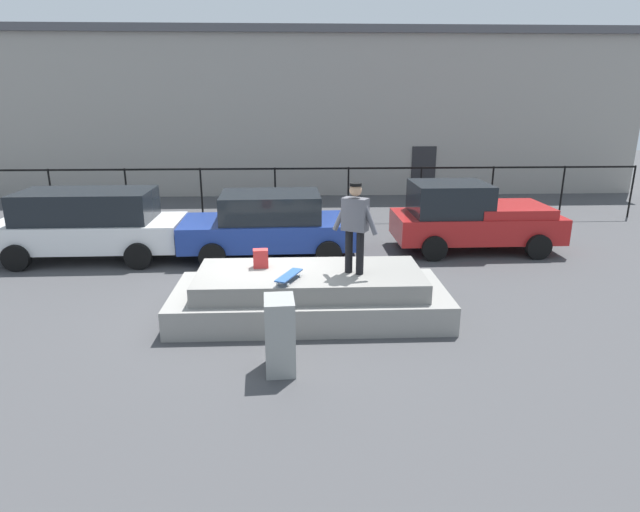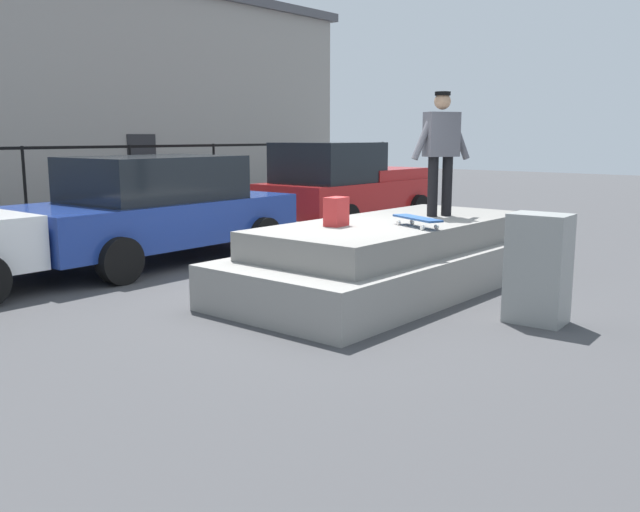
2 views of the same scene
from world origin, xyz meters
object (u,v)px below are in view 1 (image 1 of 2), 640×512
Objects in this scene: skateboarder at (355,222)px; skateboard at (289,276)px; car_blue_sedan_mid at (271,224)px; backpack at (261,258)px; car_red_pickup_far at (471,217)px; utility_box at (280,335)px; car_white_hatchback_near at (89,223)px.

skateboard is at bearing -161.74° from skateboarder.
car_blue_sedan_mid is (-0.52, 4.46, -0.13)m from skateboard.
skateboarder is 1.94m from backpack.
skateboard is 6.76m from car_red_pickup_far.
utility_box is at bearing -123.71° from skateboarder.
skateboarder is 1.43× the size of utility_box.
utility_box is at bearing -127.49° from car_red_pickup_far.
skateboard is at bearing -61.21° from backpack.
backpack is at bearing -143.06° from car_red_pickup_far.
skateboarder is at bearing -129.06° from car_red_pickup_far.
car_red_pickup_far reaches higher than backpack.
car_red_pickup_far is (3.58, 4.41, -0.93)m from skateboarder.
skateboard is at bearing 81.95° from utility_box.
car_white_hatchback_near reaches higher than car_blue_sedan_mid.
car_red_pickup_far is at bearing 2.03° from car_white_hatchback_near.
car_white_hatchback_near is 7.81m from utility_box.
backpack is at bearing 96.42° from utility_box.
car_red_pickup_far is at bearing 3.70° from car_blue_sedan_mid.
skateboard is (-1.19, -0.39, -0.86)m from skateboarder.
skateboarder is 7.52m from car_white_hatchback_near.
car_red_pickup_far reaches higher than skateboard.
backpack is at bearing 123.83° from skateboard.
skateboarder is at bearing -18.61° from backpack.
car_red_pickup_far is (4.76, 4.80, -0.07)m from skateboard.
car_red_pickup_far is at bearing 48.96° from utility_box.
utility_box is (0.39, -6.03, -0.26)m from car_blue_sedan_mid.
skateboard is 0.17× the size of car_blue_sedan_mid.
skateboard is 2.27× the size of backpack.
car_white_hatchback_near is 9.85m from car_red_pickup_far.
car_red_pickup_far is 8.04m from utility_box.
car_white_hatchback_near is at bearing -179.90° from car_blue_sedan_mid.
car_white_hatchback_near is 1.01× the size of car_blue_sedan_mid.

